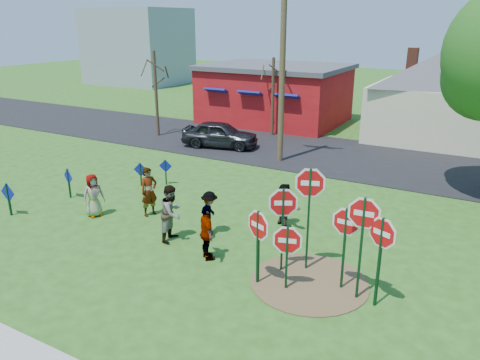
{
  "coord_description": "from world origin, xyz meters",
  "views": [
    {
      "loc": [
        8.28,
        -11.62,
        6.76
      ],
      "look_at": [
        0.78,
        1.78,
        1.5
      ],
      "focal_mm": 35.0,
      "sensor_mm": 36.0,
      "label": 1
    }
  ],
  "objects_px": {
    "suv": "(220,134)",
    "person_b": "(149,192)",
    "person_a": "(93,195)",
    "utility_pole": "(282,65)",
    "stop_sign_d": "(346,229)",
    "stop_sign_c": "(363,225)",
    "stop_sign_b": "(310,193)",
    "stop_sign_a": "(258,231)"
  },
  "relations": [
    {
      "from": "utility_pole",
      "to": "person_a",
      "type": "bearing_deg",
      "value": -106.97
    },
    {
      "from": "stop_sign_a",
      "to": "stop_sign_b",
      "type": "xyz_separation_m",
      "value": [
        0.86,
        1.36,
        0.78
      ]
    },
    {
      "from": "person_b",
      "to": "stop_sign_b",
      "type": "bearing_deg",
      "value": -79.15
    },
    {
      "from": "stop_sign_a",
      "to": "stop_sign_c",
      "type": "bearing_deg",
      "value": 35.89
    },
    {
      "from": "stop_sign_a",
      "to": "stop_sign_b",
      "type": "relative_size",
      "value": 0.71
    },
    {
      "from": "suv",
      "to": "utility_pole",
      "type": "bearing_deg",
      "value": -114.01
    },
    {
      "from": "stop_sign_b",
      "to": "suv",
      "type": "xyz_separation_m",
      "value": [
        -9.21,
        10.32,
        -1.55
      ]
    },
    {
      "from": "stop_sign_a",
      "to": "person_b",
      "type": "height_order",
      "value": "stop_sign_a"
    },
    {
      "from": "stop_sign_b",
      "to": "utility_pole",
      "type": "relative_size",
      "value": 0.35
    },
    {
      "from": "stop_sign_a",
      "to": "utility_pole",
      "type": "relative_size",
      "value": 0.25
    },
    {
      "from": "person_a",
      "to": "utility_pole",
      "type": "height_order",
      "value": "utility_pole"
    },
    {
      "from": "stop_sign_c",
      "to": "utility_pole",
      "type": "height_order",
      "value": "utility_pole"
    },
    {
      "from": "stop_sign_b",
      "to": "stop_sign_c",
      "type": "height_order",
      "value": "stop_sign_b"
    },
    {
      "from": "person_b",
      "to": "suv",
      "type": "relative_size",
      "value": 0.43
    },
    {
      "from": "stop_sign_a",
      "to": "stop_sign_b",
      "type": "bearing_deg",
      "value": 80.52
    },
    {
      "from": "stop_sign_d",
      "to": "suv",
      "type": "bearing_deg",
      "value": 136.19
    },
    {
      "from": "stop_sign_b",
      "to": "person_b",
      "type": "bearing_deg",
      "value": 150.99
    },
    {
      "from": "person_a",
      "to": "person_b",
      "type": "height_order",
      "value": "person_b"
    },
    {
      "from": "person_a",
      "to": "person_b",
      "type": "distance_m",
      "value": 2.0
    },
    {
      "from": "person_b",
      "to": "stop_sign_c",
      "type": "bearing_deg",
      "value": -82.82
    },
    {
      "from": "suv",
      "to": "utility_pole",
      "type": "relative_size",
      "value": 0.46
    },
    {
      "from": "suv",
      "to": "utility_pole",
      "type": "xyz_separation_m",
      "value": [
        4.03,
        -0.82,
        4.01
      ]
    },
    {
      "from": "person_a",
      "to": "suv",
      "type": "distance_m",
      "value": 10.53
    },
    {
      "from": "person_b",
      "to": "utility_pole",
      "type": "distance_m",
      "value": 9.52
    },
    {
      "from": "stop_sign_c",
      "to": "suv",
      "type": "relative_size",
      "value": 0.69
    },
    {
      "from": "stop_sign_c",
      "to": "stop_sign_d",
      "type": "distance_m",
      "value": 0.63
    },
    {
      "from": "stop_sign_a",
      "to": "person_a",
      "type": "distance_m",
      "value": 7.4
    },
    {
      "from": "person_b",
      "to": "suv",
      "type": "xyz_separation_m",
      "value": [
        -2.79,
        9.43,
        -0.15
      ]
    },
    {
      "from": "person_a",
      "to": "person_b",
      "type": "xyz_separation_m",
      "value": [
        1.7,
        1.04,
        0.11
      ]
    },
    {
      "from": "stop_sign_c",
      "to": "utility_pole",
      "type": "relative_size",
      "value": 0.32
    },
    {
      "from": "stop_sign_a",
      "to": "person_b",
      "type": "bearing_deg",
      "value": -179.16
    },
    {
      "from": "stop_sign_a",
      "to": "stop_sign_d",
      "type": "distance_m",
      "value": 2.24
    },
    {
      "from": "stop_sign_c",
      "to": "person_a",
      "type": "bearing_deg",
      "value": 172.1
    },
    {
      "from": "stop_sign_d",
      "to": "utility_pole",
      "type": "relative_size",
      "value": 0.27
    },
    {
      "from": "stop_sign_b",
      "to": "person_a",
      "type": "distance_m",
      "value": 8.27
    },
    {
      "from": "stop_sign_b",
      "to": "stop_sign_d",
      "type": "relative_size",
      "value": 1.31
    },
    {
      "from": "person_a",
      "to": "stop_sign_c",
      "type": "bearing_deg",
      "value": -71.51
    },
    {
      "from": "utility_pole",
      "to": "person_b",
      "type": "bearing_deg",
      "value": -98.2
    },
    {
      "from": "suv",
      "to": "person_b",
      "type": "bearing_deg",
      "value": -176.05
    },
    {
      "from": "stop_sign_a",
      "to": "person_a",
      "type": "relative_size",
      "value": 1.42
    },
    {
      "from": "stop_sign_a",
      "to": "suv",
      "type": "bearing_deg",
      "value": 148.44
    },
    {
      "from": "stop_sign_d",
      "to": "person_a",
      "type": "xyz_separation_m",
      "value": [
        -9.33,
        0.36,
        -0.94
      ]
    }
  ]
}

